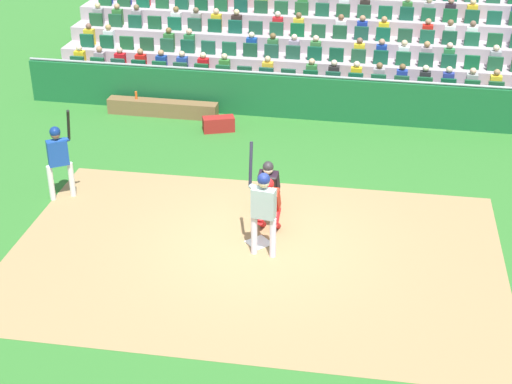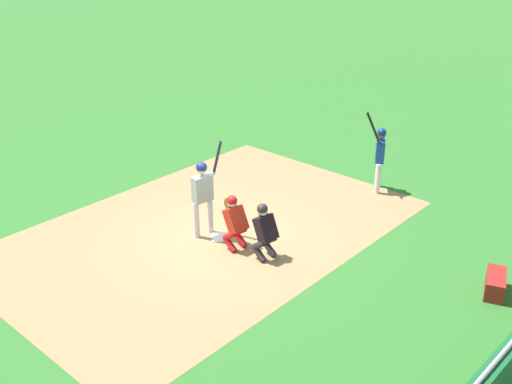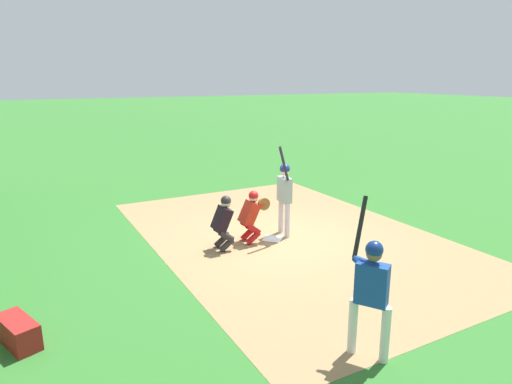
{
  "view_description": "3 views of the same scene",
  "coord_description": "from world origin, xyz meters",
  "views": [
    {
      "loc": [
        -2.43,
        13.32,
        8.34
      ],
      "look_at": [
        0.14,
        -0.44,
        0.95
      ],
      "focal_mm": 54.01,
      "sensor_mm": 36.0,
      "label": 1
    },
    {
      "loc": [
        -8.42,
        -8.98,
        6.83
      ],
      "look_at": [
        0.29,
        -0.82,
        1.33
      ],
      "focal_mm": 42.36,
      "sensor_mm": 36.0,
      "label": 2
    },
    {
      "loc": [
        9.03,
        -5.14,
        3.88
      ],
      "look_at": [
        0.47,
        -0.71,
        1.4
      ],
      "focal_mm": 31.43,
      "sensor_mm": 36.0,
      "label": 3
    }
  ],
  "objects": [
    {
      "name": "catcher_crouching",
      "position": [
        -0.1,
        -0.53,
        0.71
      ],
      "size": [
        0.48,
        0.71,
        1.28
      ],
      "color": "red",
      "rests_on": "ground_plane"
    },
    {
      "name": "equipment_duffel_bag",
      "position": [
        2.14,
        -5.56,
        0.2
      ],
      "size": [
        0.92,
        0.64,
        0.41
      ],
      "primitive_type": "cube",
      "rotation": [
        0.0,
        0.0,
        0.37
      ],
      "color": "maroon",
      "rests_on": "ground_plane"
    },
    {
      "name": "home_plate_umpire",
      "position": [
        0.03,
        -1.32,
        0.7
      ],
      "size": [
        0.48,
        0.47,
        1.29
      ],
      "color": "#2A2528",
      "rests_on": "ground_plane"
    },
    {
      "name": "ground_plane",
      "position": [
        0.0,
        0.0,
        0.0
      ],
      "size": [
        160.0,
        160.0,
        0.0
      ],
      "primitive_type": "plane",
      "color": "#2E6D29"
    },
    {
      "name": "infield_dirt_patch",
      "position": [
        0.0,
        0.5,
        0.0
      ],
      "size": [
        10.02,
        6.76,
        0.01
      ],
      "primitive_type": "cube",
      "rotation": [
        0.0,
        0.0,
        0.02
      ],
      "color": "#997A50",
      "rests_on": "ground_plane"
    },
    {
      "name": "batter_at_plate",
      "position": [
        -0.16,
        0.41,
        1.15
      ],
      "size": [
        0.6,
        0.5,
        2.33
      ],
      "color": "silver",
      "rests_on": "ground_plane"
    },
    {
      "name": "on_deck_batter",
      "position": [
        4.75,
        -1.14,
        1.09
      ],
      "size": [
        0.78,
        0.46,
        2.26
      ],
      "color": "silver",
      "rests_on": "ground_plane"
    },
    {
      "name": "home_plate_marker",
      "position": [
        0.0,
        0.0,
        0.02
      ],
      "size": [
        0.62,
        0.62,
        0.02
      ],
      "primitive_type": "cube",
      "rotation": [
        0.0,
        0.0,
        0.79
      ],
      "color": "white",
      "rests_on": "infield_dirt_patch"
    }
  ]
}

